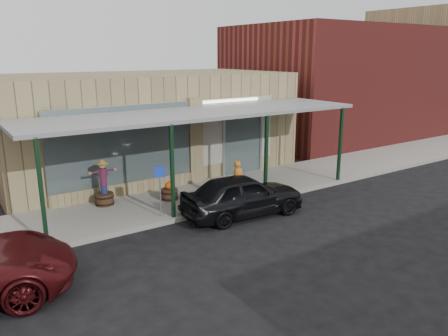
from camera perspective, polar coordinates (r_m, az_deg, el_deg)
ground at (r=12.85m, az=5.18°, el=-8.25°), size 120.00×120.00×0.00m
sidewalk at (r=15.59m, az=-3.17°, el=-3.72°), size 40.00×3.20×0.15m
storefront at (r=19.08m, az=-10.32°, el=5.72°), size 12.00×6.25×4.20m
awning at (r=14.89m, az=-3.25°, el=7.02°), size 12.00×3.00×3.04m
block_buildings_near at (r=20.70m, az=-6.55°, el=11.21°), size 61.00×8.00×8.00m
barrel_scarecrow at (r=14.87m, az=-15.41°, el=-2.75°), size 0.93×0.71×1.55m
barrel_pumpkin at (r=15.05m, az=-7.15°, el=-3.24°), size 0.63×0.63×0.67m
handicap_sign at (r=13.31m, az=-8.36°, el=-2.18°), size 0.31×0.14×1.58m
parked_sedan at (r=13.80m, az=2.46°, el=-3.54°), size 4.08×2.02×1.56m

